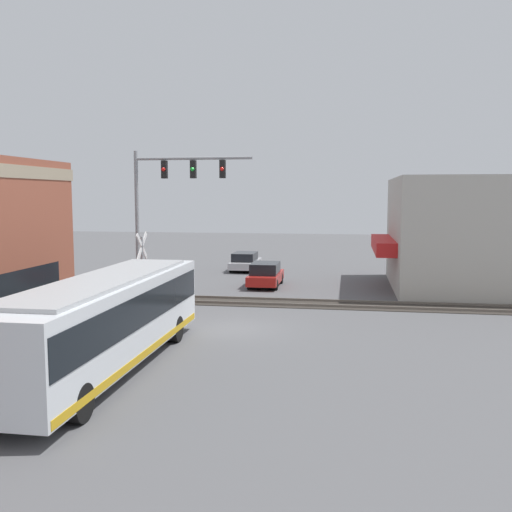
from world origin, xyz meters
name	(u,v)px	position (x,y,z in m)	size (l,w,h in m)	color
ground_plane	(232,329)	(0.00, 0.00, 0.00)	(120.00, 120.00, 0.00)	#565659
shop_building	(469,234)	(12.40, -11.92, 3.33)	(11.05, 10.11, 6.67)	#B2ADA3
city_bus	(106,319)	(-6.25, 2.80, 1.68)	(11.95, 2.59, 3.03)	silver
traffic_signal_gantry	(168,193)	(4.85, 4.28, 5.72)	(0.42, 6.14, 7.87)	gray
crossing_signal	(142,263)	(3.54, 5.25, 2.30)	(1.41, 1.18, 3.81)	gray
rail_track_near	(255,302)	(6.00, 0.00, 0.03)	(2.60, 60.00, 0.15)	#332D28
parked_car_red	(266,275)	(11.32, 0.20, 0.69)	(4.23, 1.82, 1.49)	#B21E19
parked_car_silver	(245,262)	(18.54, 2.80, 0.64)	(4.39, 1.82, 1.37)	#B7B7BC
pedestrian_at_crossing	(154,288)	(4.34, 4.93, 0.88)	(0.34, 0.34, 1.73)	#2D3351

